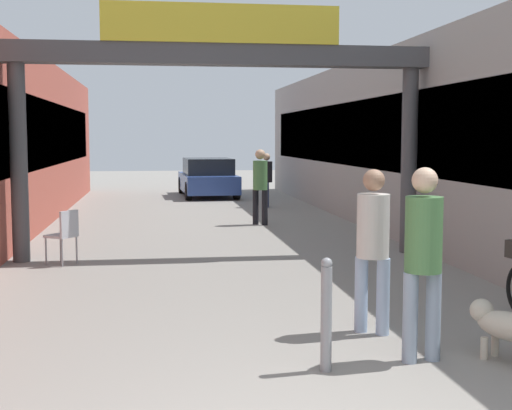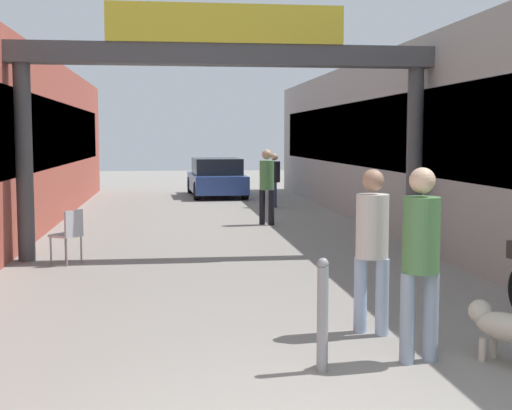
{
  "view_description": "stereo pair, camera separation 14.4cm",
  "coord_description": "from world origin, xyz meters",
  "px_view_note": "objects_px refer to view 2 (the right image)",
  "views": [
    {
      "loc": [
        -1.13,
        -3.91,
        2.07
      ],
      "look_at": [
        0.0,
        4.04,
        1.3
      ],
      "focal_mm": 50.0,
      "sensor_mm": 36.0,
      "label": 1
    },
    {
      "loc": [
        -0.99,
        -3.93,
        2.07
      ],
      "look_at": [
        0.0,
        4.04,
        1.3
      ],
      "focal_mm": 50.0,
      "sensor_mm": 36.0,
      "label": 2
    }
  ],
  "objects_px": {
    "dog_on_leash": "(502,326)",
    "cafe_chair_aluminium_nearer": "(69,231)",
    "pedestrian_with_dog": "(421,251)",
    "bollard_post_metal": "(323,314)",
    "parked_car_blue": "(216,178)",
    "pedestrian_carrying_crate": "(267,182)",
    "pedestrian_elderly_walking": "(274,177)",
    "pedestrian_companion": "(372,240)"
  },
  "relations": [
    {
      "from": "pedestrian_elderly_walking",
      "to": "parked_car_blue",
      "type": "height_order",
      "value": "pedestrian_elderly_walking"
    },
    {
      "from": "pedestrian_with_dog",
      "to": "pedestrian_elderly_walking",
      "type": "height_order",
      "value": "pedestrian_with_dog"
    },
    {
      "from": "pedestrian_carrying_crate",
      "to": "pedestrian_with_dog",
      "type": "bearing_deg",
      "value": -90.16
    },
    {
      "from": "parked_car_blue",
      "to": "dog_on_leash",
      "type": "bearing_deg",
      "value": -85.89
    },
    {
      "from": "bollard_post_metal",
      "to": "cafe_chair_aluminium_nearer",
      "type": "xyz_separation_m",
      "value": [
        -2.94,
        5.73,
        0.02
      ]
    },
    {
      "from": "pedestrian_companion",
      "to": "parked_car_blue",
      "type": "xyz_separation_m",
      "value": [
        -0.43,
        17.61,
        -0.35
      ]
    },
    {
      "from": "pedestrian_companion",
      "to": "pedestrian_elderly_walking",
      "type": "distance_m",
      "value": 13.59
    },
    {
      "from": "pedestrian_with_dog",
      "to": "pedestrian_companion",
      "type": "distance_m",
      "value": 1.0
    },
    {
      "from": "dog_on_leash",
      "to": "bollard_post_metal",
      "type": "xyz_separation_m",
      "value": [
        -1.69,
        -0.04,
        0.18
      ]
    },
    {
      "from": "pedestrian_companion",
      "to": "bollard_post_metal",
      "type": "bearing_deg",
      "value": -124.31
    },
    {
      "from": "dog_on_leash",
      "to": "cafe_chair_aluminium_nearer",
      "type": "height_order",
      "value": "cafe_chair_aluminium_nearer"
    },
    {
      "from": "pedestrian_companion",
      "to": "parked_car_blue",
      "type": "distance_m",
      "value": 17.62
    },
    {
      "from": "bollard_post_metal",
      "to": "parked_car_blue",
      "type": "distance_m",
      "value": 18.74
    },
    {
      "from": "pedestrian_companion",
      "to": "dog_on_leash",
      "type": "bearing_deg",
      "value": -49.87
    },
    {
      "from": "pedestrian_companion",
      "to": "pedestrian_carrying_crate",
      "type": "distance_m",
      "value": 9.38
    },
    {
      "from": "parked_car_blue",
      "to": "pedestrian_companion",
      "type": "bearing_deg",
      "value": -88.61
    },
    {
      "from": "bollard_post_metal",
      "to": "cafe_chair_aluminium_nearer",
      "type": "height_order",
      "value": "bollard_post_metal"
    },
    {
      "from": "cafe_chair_aluminium_nearer",
      "to": "pedestrian_elderly_walking",
      "type": "bearing_deg",
      "value": 62.22
    },
    {
      "from": "bollard_post_metal",
      "to": "pedestrian_companion",
      "type": "bearing_deg",
      "value": 55.69
    },
    {
      "from": "dog_on_leash",
      "to": "cafe_chair_aluminium_nearer",
      "type": "xyz_separation_m",
      "value": [
        -4.62,
        5.69,
        0.2
      ]
    },
    {
      "from": "pedestrian_companion",
      "to": "cafe_chair_aluminium_nearer",
      "type": "height_order",
      "value": "pedestrian_companion"
    },
    {
      "from": "pedestrian_with_dog",
      "to": "cafe_chair_aluminium_nearer",
      "type": "relative_size",
      "value": 2.02
    },
    {
      "from": "dog_on_leash",
      "to": "pedestrian_elderly_walking",
      "type": "bearing_deg",
      "value": 89.65
    },
    {
      "from": "pedestrian_carrying_crate",
      "to": "dog_on_leash",
      "type": "xyz_separation_m",
      "value": [
        0.72,
        -10.46,
        -0.68
      ]
    },
    {
      "from": "pedestrian_elderly_walking",
      "to": "cafe_chair_aluminium_nearer",
      "type": "relative_size",
      "value": 1.78
    },
    {
      "from": "pedestrian_with_dog",
      "to": "dog_on_leash",
      "type": "height_order",
      "value": "pedestrian_with_dog"
    },
    {
      "from": "dog_on_leash",
      "to": "pedestrian_with_dog",
      "type": "bearing_deg",
      "value": 171.88
    },
    {
      "from": "dog_on_leash",
      "to": "parked_car_blue",
      "type": "height_order",
      "value": "parked_car_blue"
    },
    {
      "from": "pedestrian_with_dog",
      "to": "bollard_post_metal",
      "type": "bearing_deg",
      "value": -171.0
    },
    {
      "from": "pedestrian_elderly_walking",
      "to": "parked_car_blue",
      "type": "distance_m",
      "value": 4.31
    },
    {
      "from": "pedestrian_elderly_walking",
      "to": "bollard_post_metal",
      "type": "xyz_separation_m",
      "value": [
        -1.78,
        -14.68,
        -0.38
      ]
    },
    {
      "from": "pedestrian_with_dog",
      "to": "parked_car_blue",
      "type": "height_order",
      "value": "pedestrian_with_dog"
    },
    {
      "from": "pedestrian_elderly_walking",
      "to": "pedestrian_companion",
      "type": "bearing_deg",
      "value": -94.24
    },
    {
      "from": "pedestrian_companion",
      "to": "pedestrian_carrying_crate",
      "type": "bearing_deg",
      "value": 88.79
    },
    {
      "from": "pedestrian_companion",
      "to": "cafe_chair_aluminium_nearer",
      "type": "relative_size",
      "value": 1.95
    },
    {
      "from": "pedestrian_companion",
      "to": "cafe_chair_aluminium_nearer",
      "type": "bearing_deg",
      "value": 128.84
    },
    {
      "from": "dog_on_leash",
      "to": "parked_car_blue",
      "type": "relative_size",
      "value": 0.19
    },
    {
      "from": "pedestrian_elderly_walking",
      "to": "cafe_chair_aluminium_nearer",
      "type": "distance_m",
      "value": 10.12
    },
    {
      "from": "pedestrian_elderly_walking",
      "to": "parked_car_blue",
      "type": "relative_size",
      "value": 0.39
    },
    {
      "from": "pedestrian_carrying_crate",
      "to": "bollard_post_metal",
      "type": "bearing_deg",
      "value": -95.27
    },
    {
      "from": "pedestrian_with_dog",
      "to": "dog_on_leash",
      "type": "distance_m",
      "value": 1.03
    },
    {
      "from": "pedestrian_companion",
      "to": "cafe_chair_aluminium_nearer",
      "type": "distance_m",
      "value": 5.93
    }
  ]
}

